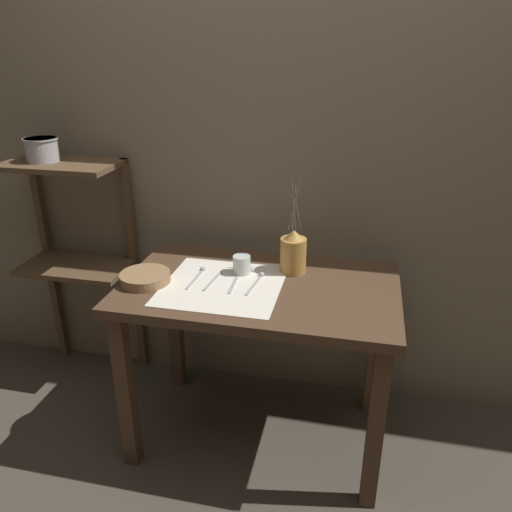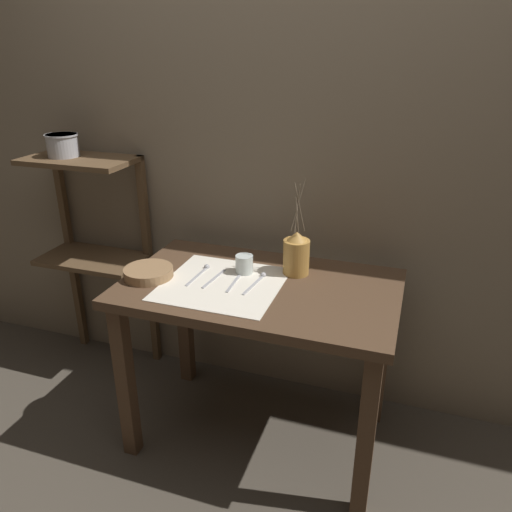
% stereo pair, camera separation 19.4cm
% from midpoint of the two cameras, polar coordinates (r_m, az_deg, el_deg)
% --- Properties ---
extents(ground_plane, '(12.00, 12.00, 0.00)m').
position_cam_midpoint_polar(ground_plane, '(2.43, -2.08, -19.58)').
color(ground_plane, '#473F35').
extents(stone_wall_back, '(7.00, 0.06, 2.40)m').
position_cam_midpoint_polar(stone_wall_back, '(2.26, 0.34, 11.76)').
color(stone_wall_back, '#7A6B56').
rests_on(stone_wall_back, ground_plane).
extents(wooden_table, '(1.10, 0.67, 0.76)m').
position_cam_midpoint_polar(wooden_table, '(2.05, -2.33, -6.27)').
color(wooden_table, '#4C3523').
rests_on(wooden_table, ground_plane).
extents(wooden_shelf_unit, '(0.52, 0.30, 1.15)m').
position_cam_midpoint_polar(wooden_shelf_unit, '(2.61, -21.96, 2.45)').
color(wooden_shelf_unit, brown).
rests_on(wooden_shelf_unit, ground_plane).
extents(linen_cloth, '(0.46, 0.46, 0.00)m').
position_cam_midpoint_polar(linen_cloth, '(1.99, -6.66, -3.41)').
color(linen_cloth, silver).
rests_on(linen_cloth, wooden_table).
extents(pitcher_with_flowers, '(0.11, 0.11, 0.40)m').
position_cam_midpoint_polar(pitcher_with_flowers, '(2.06, 1.59, 0.34)').
color(pitcher_with_flowers, '#B7843D').
rests_on(pitcher_with_flowers, wooden_table).
extents(wooden_bowl, '(0.20, 0.20, 0.04)m').
position_cam_midpoint_polar(wooden_bowl, '(2.07, -15.21, -2.47)').
color(wooden_bowl, '#8E6B47').
rests_on(wooden_bowl, wooden_table).
extents(glass_tumbler_near, '(0.07, 0.07, 0.08)m').
position_cam_midpoint_polar(glass_tumbler_near, '(2.06, -4.34, -1.05)').
color(glass_tumbler_near, silver).
rests_on(glass_tumbler_near, wooden_table).
extents(spoon_outer, '(0.03, 0.20, 0.02)m').
position_cam_midpoint_polar(spoon_outer, '(2.09, -9.09, -2.00)').
color(spoon_outer, '#A8A8AD').
rests_on(spoon_outer, wooden_table).
extents(fork_outer, '(0.03, 0.19, 0.00)m').
position_cam_midpoint_polar(fork_outer, '(2.02, -7.70, -2.88)').
color(fork_outer, '#A8A8AD').
rests_on(fork_outer, wooden_table).
extents(knife_center, '(0.02, 0.19, 0.00)m').
position_cam_midpoint_polar(knife_center, '(1.99, -5.29, -3.16)').
color(knife_center, '#A8A8AD').
rests_on(knife_center, wooden_table).
extents(spoon_inner, '(0.04, 0.20, 0.02)m').
position_cam_midpoint_polar(spoon_inner, '(2.02, -2.44, -2.67)').
color(spoon_inner, '#A8A8AD').
rests_on(spoon_inner, wooden_table).
extents(metal_pot_large, '(0.15, 0.15, 0.11)m').
position_cam_midpoint_polar(metal_pot_large, '(2.53, -25.37, 10.99)').
color(metal_pot_large, '#A8A8AD').
rests_on(metal_pot_large, wooden_shelf_unit).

